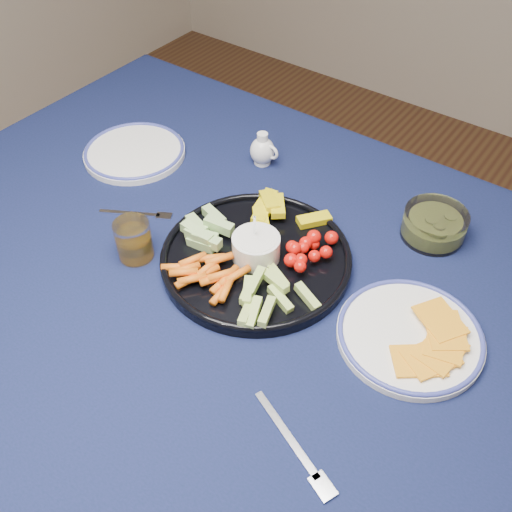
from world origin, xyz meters
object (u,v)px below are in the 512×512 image
Objects in this scene: dining_table at (276,326)px; creamer_pitcher at (263,151)px; pickle_bowl at (434,226)px; crudite_platter at (255,254)px; cheese_plate at (410,334)px; side_plate_extra at (135,152)px; juice_tumbler at (134,242)px.

creamer_pitcher reaches higher than dining_table.
crudite_platter is at bearing -131.84° from pickle_bowl.
creamer_pitcher is 0.32× the size of cheese_plate.
pickle_bowl is 0.51× the size of cheese_plate.
crudite_platter is 0.35m from pickle_bowl.
cheese_plate is (0.48, -0.25, -0.02)m from creamer_pitcher.
crudite_platter reaches higher than pickle_bowl.
dining_table is 4.74× the size of crudite_platter.
side_plate_extra reaches higher than dining_table.
crudite_platter is 0.31m from creamer_pitcher.
creamer_pitcher is 0.38m from juice_tumbler.
juice_tumbler reaches higher than dining_table.
side_plate_extra is (-0.65, -0.15, -0.02)m from pickle_bowl.
pickle_bowl is at bearing 106.26° from cheese_plate.
pickle_bowl reaches higher than side_plate_extra.
pickle_bowl is 0.67m from side_plate_extra.
juice_tumbler is at bearing -138.29° from pickle_bowl.
crudite_platter is (-0.08, 0.04, 0.11)m from dining_table.
side_plate_extra is (-0.23, 0.23, -0.02)m from juice_tumbler.
crudite_platter is 1.54× the size of side_plate_extra.
creamer_pitcher is at bearing 152.13° from cheese_plate.
pickle_bowl is 0.53× the size of side_plate_extra.
pickle_bowl reaches higher than cheese_plate.
crudite_platter reaches higher than side_plate_extra.
side_plate_extra is (-0.25, -0.15, -0.02)m from creamer_pitcher.
cheese_plate is 0.51m from juice_tumbler.
juice_tumbler is at bearing -92.94° from creamer_pitcher.
side_plate_extra is at bearing 135.35° from juice_tumbler.
dining_table is 21.27× the size of juice_tumbler.
side_plate_extra is (-0.42, 0.11, -0.01)m from crudite_platter.
dining_table is 0.25m from cheese_plate.
cheese_plate is 0.74m from side_plate_extra.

